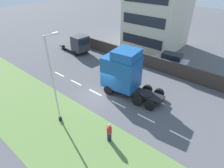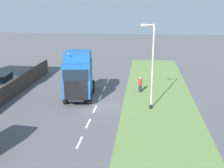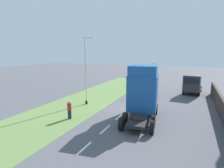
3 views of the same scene
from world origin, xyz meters
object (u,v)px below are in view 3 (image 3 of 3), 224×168
Objects in this scene: lorry_cab at (143,91)px; pedestrian at (69,110)px; flatbed_truck at (192,84)px; lamp_post at (86,73)px.

lorry_cab is 3.92× the size of pedestrian.
lorry_cab is 1.15× the size of flatbed_truck.
flatbed_truck is 18.31m from pedestrian.
lorry_cab is 12.60m from flatbed_truck.
lamp_post is at bearing 47.66° from flatbed_truck.
lamp_post reaches higher than flatbed_truck.
pedestrian is at bearing -158.43° from lorry_cab.
lorry_cab is 7.34m from lamp_post.
flatbed_truck is 15.46m from lamp_post.
lamp_post is 5.68m from pedestrian.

